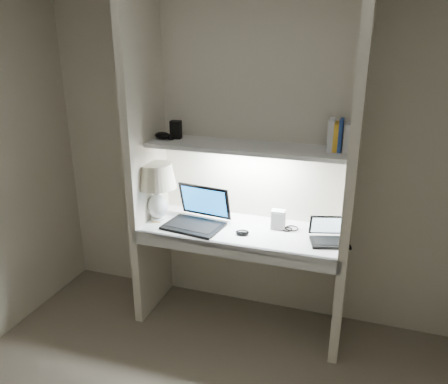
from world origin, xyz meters
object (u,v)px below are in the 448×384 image
at_px(table_lamp, 156,182).
at_px(speaker, 278,219).
at_px(laptop_main, 198,216).
at_px(laptop_netbook, 329,236).
at_px(book_row, 343,136).

relative_size(table_lamp, speaker, 3.14).
xyz_separation_m(laptop_main, laptop_netbook, (0.95, 0.01, -0.02)).
relative_size(speaker, book_row, 0.67).
relative_size(table_lamp, laptop_netbook, 1.46).
distance_m(laptop_netbook, speaker, 0.38).
bearing_deg(book_row, laptop_main, -170.79).
xyz_separation_m(laptop_main, book_row, (0.97, 0.16, 0.63)).
xyz_separation_m(speaker, book_row, (0.39, 0.05, 0.62)).
bearing_deg(book_row, laptop_netbook, -99.18).
bearing_deg(laptop_netbook, laptop_main, 164.94).
distance_m(table_lamp, laptop_main, 0.39).
bearing_deg(table_lamp, book_row, 7.72).
distance_m(laptop_netbook, book_row, 0.67).
bearing_deg(laptop_main, speaker, 18.21).
bearing_deg(laptop_netbook, speaker, 149.37).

